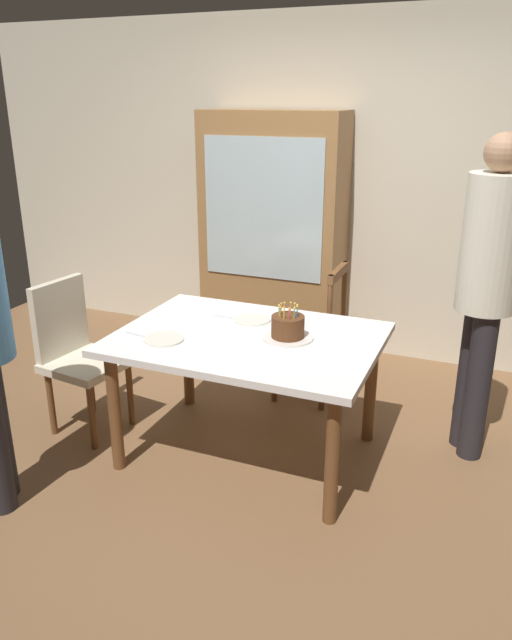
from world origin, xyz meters
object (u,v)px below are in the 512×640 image
plate_near_celebrant (164,339)px  person_guest (487,281)px  birthday_cake (288,328)px  plate_far_side (252,319)px  dining_table (248,351)px  chair_upholstered (76,349)px  china_cabinet (273,236)px  chair_spindle_back (311,335)px

plate_near_celebrant → person_guest: 1.79m
birthday_cake → plate_near_celebrant: size_ratio=1.27×
plate_far_side → person_guest: (1.26, 0.30, 0.30)m
dining_table → person_guest: (1.19, 0.53, 0.40)m
plate_far_side → chair_upholstered: 1.11m
chair_upholstered → china_cabinet: 1.84m
dining_table → chair_spindle_back: (0.11, 0.84, -0.20)m
chair_upholstered → birthday_cake: bearing=6.5°
person_guest → dining_table: bearing=-155.9°
china_cabinet → plate_far_side: bearing=-74.2°
person_guest → china_cabinet: china_cabinet is taller
chair_upholstered → plate_near_celebrant: bearing=-10.3°
plate_near_celebrant → birthday_cake: bearing=24.4°
chair_spindle_back → plate_far_side: bearing=-106.7°
chair_upholstered → china_cabinet: size_ratio=0.50×
china_cabinet → birthday_cake: bearing=-66.2°
dining_table → birthday_cake: (0.22, 0.04, 0.15)m
birthday_cake → china_cabinet: (-0.67, 1.51, 0.15)m
plate_far_side → chair_spindle_back: bearing=73.3°
chair_spindle_back → person_guest: size_ratio=0.52×
birthday_cake → chair_upholstered: size_ratio=0.29×
birthday_cake → chair_upholstered: bearing=-173.5°
person_guest → china_cabinet: 1.93m
plate_near_celebrant → person_guest: (1.59, 0.77, 0.30)m
plate_far_side → china_cabinet: (-0.37, 1.32, 0.20)m
dining_table → plate_far_side: (-0.07, 0.24, 0.10)m
birthday_cake → plate_far_side: 0.35m
chair_spindle_back → china_cabinet: bearing=128.0°
person_guest → plate_far_side: bearing=-166.8°
plate_far_side → person_guest: 1.33m
plate_far_side → chair_upholstered: (-1.04, -0.34, -0.22)m
dining_table → chair_upholstered: bearing=-174.5°
dining_table → plate_near_celebrant: 0.47m
plate_near_celebrant → china_cabinet: size_ratio=0.12×
plate_far_side → dining_table: bearing=-73.0°
dining_table → birthday_cake: 0.27m
birthday_cake → chair_upholstered: (-1.33, -0.15, -0.27)m
plate_far_side → person_guest: bearing=13.2°
plate_near_celebrant → dining_table: bearing=30.7°
chair_spindle_back → china_cabinet: size_ratio=0.50×
chair_upholstered → china_cabinet: bearing=68.3°
plate_far_side → person_guest: person_guest is taller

